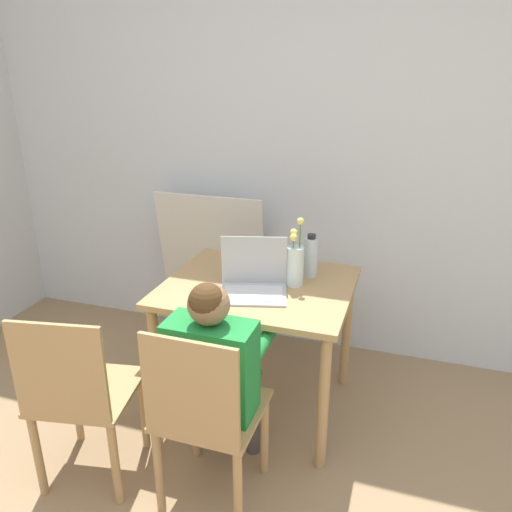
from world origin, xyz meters
The scene contains 9 objects.
wall_back centered at (0.00, 2.23, 1.25)m, with size 6.40×0.05×2.50m.
dining_table centered at (-0.17, 1.45, 0.62)m, with size 0.92×0.79×0.72m.
chair_occupied centered at (-0.16, 0.75, 0.44)m, with size 0.40×0.40×0.85m.
chair_spare centered at (-0.71, 0.71, 0.44)m, with size 0.46×0.46×0.85m.
person_seated centered at (-0.16, 0.87, 0.61)m, with size 0.36×0.42×0.99m.
laptop centered at (-0.16, 1.36, 0.78)m, with size 0.37×0.32×0.26m.
flower_vase centered at (0.01, 1.49, 0.84)m, with size 0.08×0.08×0.35m.
water_bottle centered at (0.05, 1.63, 0.82)m, with size 0.07×0.07×0.22m.
cardboard_panel centered at (-0.69, 2.10, 0.49)m, with size 0.72×0.15×0.99m.
Camera 1 is at (0.52, -0.71, 1.73)m, focal length 35.00 mm.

